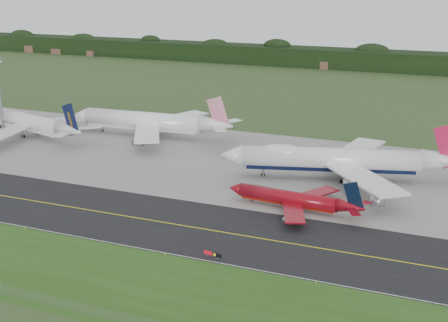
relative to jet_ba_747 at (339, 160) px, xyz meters
The scene contains 16 objects.
ground 53.02m from the jet_ba_747, 119.63° to the right, with size 600.00×600.00×0.00m, color #2B441F.
grass_verge 85.09m from the jet_ba_747, 107.86° to the right, with size 400.00×30.00×0.01m, color #265218.
taxiway 56.51m from the jet_ba_747, 117.61° to the right, with size 400.00×32.00×0.02m, color black.
apron 27.26m from the jet_ba_747, 168.64° to the left, with size 400.00×78.00×0.01m, color gray.
taxiway_centreline 56.51m from the jet_ba_747, 117.61° to the right, with size 400.00×0.40×0.00m, color yellow.
taxiway_edge_line 70.54m from the jet_ba_747, 111.74° to the right, with size 400.00×0.25×0.00m, color silver.
perimeter_fence 97.45m from the jet_ba_747, 105.51° to the right, with size 320.00×0.10×320.00m.
horizon_treeline 229.48m from the jet_ba_747, 96.51° to the left, with size 700.00×25.00×12.00m.
jet_ba_747 is the anchor object (origin of this frame).
jet_red_737 29.30m from the jet_ba_747, 99.74° to the right, with size 37.50×30.47×10.12m.
jet_navy_gold 119.61m from the jet_ba_747, behind, with size 60.56×51.57×15.89m.
jet_star_tail 79.87m from the jet_ba_747, 162.74° to the left, with size 65.14×54.46×17.19m.
taxiway_sign 65.30m from the jet_ba_747, 101.54° to the right, with size 4.41×0.82×1.48m.
edge_marker_left 90.48m from the jet_ba_747, 132.77° to the right, with size 0.16×0.16×0.50m, color yellow.
edge_marker_center 70.48m from the jet_ba_747, 109.34° to the right, with size 0.16×0.16×0.50m, color yellow.
edge_marker_right 67.37m from the jet_ba_747, 80.94° to the right, with size 0.16×0.16×0.50m, color yellow.
Camera 1 is at (62.45, -130.43, 58.99)m, focal length 50.00 mm.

